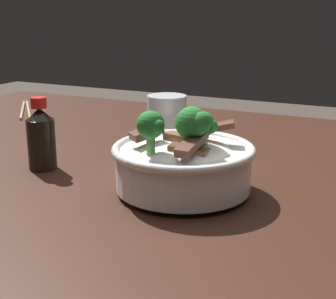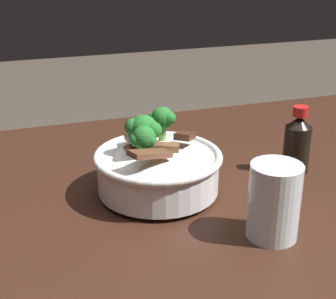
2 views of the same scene
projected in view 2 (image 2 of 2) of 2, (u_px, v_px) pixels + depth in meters
dining_table at (261, 274)px, 0.84m from camera, size 1.50×1.03×0.81m
rice_bowl at (157, 165)px, 0.83m from camera, size 0.21×0.21×0.14m
drinking_glass at (274, 206)px, 0.71m from camera, size 0.07×0.07×0.11m
soy_sauce_bottle at (297, 143)px, 0.91m from camera, size 0.05×0.05×0.13m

